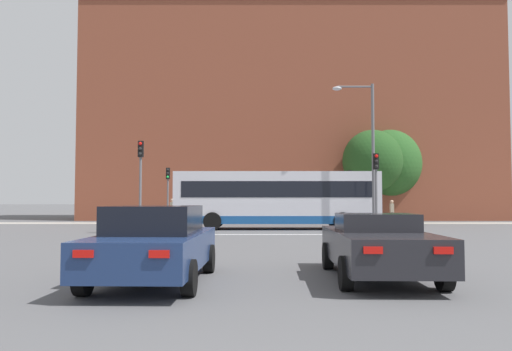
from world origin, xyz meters
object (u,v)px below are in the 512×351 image
Objects in this scene: car_saloon_left at (157,244)px; traffic_light_far_right at (352,187)px; traffic_light_near_right at (378,179)px; traffic_light_near_left at (142,172)px; bus_crossing_lead at (278,199)px; street_lamp_junction at (368,142)px; pedestrian_walking_east at (394,210)px; pedestrian_waiting at (174,209)px; car_roadster_right at (379,245)px; traffic_light_far_left at (169,186)px.

traffic_light_far_right is at bearing 72.34° from car_saloon_left.
traffic_light_near_left is at bearing -179.06° from traffic_light_near_right.
bus_crossing_lead is 2.89× the size of traffic_light_near_right.
street_lamp_junction reaches higher than traffic_light_near_right.
traffic_light_near_right is 10.31m from traffic_light_far_right.
bus_crossing_lead reaches higher than pedestrian_walking_east.
traffic_light_far_right is 12.66m from pedestrian_waiting.
car_roadster_right is 2.83× the size of pedestrian_walking_east.
bus_crossing_lead is 6.23m from traffic_light_near_right.
pedestrian_waiting is (-12.57, 0.24, -1.51)m from traffic_light_far_right.
bus_crossing_lead is at bearing 130.88° from pedestrian_walking_east.
pedestrian_waiting is (-0.22, 10.72, -2.02)m from traffic_light_near_left.
street_lamp_junction reaches higher than traffic_light_far_left.
traffic_light_near_right reaches higher than car_roadster_right.
car_roadster_right is (4.63, 0.54, -0.08)m from car_saloon_left.
pedestrian_waiting is at bearing 55.53° from traffic_light_far_left.
car_roadster_right is 26.10m from pedestrian_waiting.
traffic_light_near_left is 10.37m from traffic_light_far_left.
traffic_light_near_left is at bearing -170.75° from street_lamp_junction.
pedestrian_waiting is (-3.89, 25.20, 0.26)m from car_saloon_left.
pedestrian_waiting is at bearing 110.69° from car_roadster_right.
street_lamp_junction is (3.31, 15.83, 4.08)m from car_roadster_right.
car_roadster_right is 1.26× the size of traffic_light_far_right.
bus_crossing_lead is 10.68m from pedestrian_walking_east.
traffic_light_far_left is (-7.36, 6.31, 0.91)m from bus_crossing_lead.
bus_crossing_lead is 9.78m from pedestrian_waiting.
street_lamp_junction is 4.46× the size of pedestrian_waiting.
pedestrian_walking_east is (15.29, 10.57, -2.09)m from traffic_light_near_left.
car_roadster_right is 25.50m from pedestrian_walking_east.
car_roadster_right is at bearing 167.07° from pedestrian_walking_east.
traffic_light_far_right reaches higher than pedestrian_walking_east.
traffic_light_near_left reaches higher than traffic_light_far_left.
traffic_light_near_right is at bearing -120.04° from pedestrian_waiting.
street_lamp_junction reaches higher than traffic_light_near_left.
traffic_light_far_left is (-0.47, 10.35, -0.40)m from traffic_light_near_left.
traffic_light_near_right is 1.01× the size of traffic_light_far_left.
traffic_light_near_left reaches higher than traffic_light_far_right.
street_lamp_junction is 15.23m from pedestrian_waiting.
pedestrian_walking_east is at bearing 0.82° from traffic_light_far_left.
car_saloon_left is 0.59× the size of street_lamp_junction.
bus_crossing_lead is 2.51× the size of traffic_light_near_left.
car_roadster_right is at bearing -103.52° from traffic_light_near_right.
bus_crossing_lead is 6.01m from street_lamp_junction.
traffic_light_far_left is (-8.77, 24.29, 1.96)m from car_roadster_right.
car_saloon_left is at bearing -171.72° from car_roadster_right.
traffic_light_near_right is (8.03, 14.67, 1.91)m from car_saloon_left.
pedestrian_walking_east reaches higher than car_roadster_right.
street_lamp_junction is (7.94, 16.37, 4.00)m from car_saloon_left.
traffic_light_near_left is 1.22× the size of traffic_light_far_right.
pedestrian_walking_east is at bearing 75.72° from car_roadster_right.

